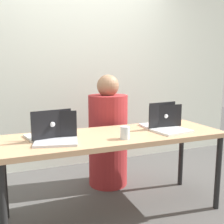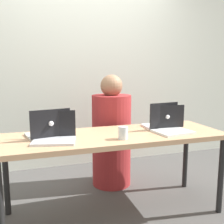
{
  "view_description": "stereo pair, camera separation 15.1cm",
  "coord_description": "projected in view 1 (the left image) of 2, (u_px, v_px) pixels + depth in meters",
  "views": [
    {
      "loc": [
        -0.82,
        -1.99,
        1.26
      ],
      "look_at": [
        0.0,
        0.06,
        0.9
      ],
      "focal_mm": 42.0,
      "sensor_mm": 36.0,
      "label": 1
    },
    {
      "loc": [
        -0.68,
        -2.04,
        1.26
      ],
      "look_at": [
        0.0,
        0.06,
        0.9
      ],
      "focal_mm": 42.0,
      "sensor_mm": 36.0,
      "label": 2
    }
  ],
  "objects": [
    {
      "name": "person_at_center",
      "position": [
        108.0,
        137.0,
        2.85
      ],
      "size": [
        0.48,
        0.48,
        1.21
      ],
      "rotation": [
        0.0,
        0.0,
        3.29
      ],
      "color": "maroon",
      "rests_on": "ground"
    },
    {
      "name": "water_glass_center",
      "position": [
        125.0,
        133.0,
        2.06
      ],
      "size": [
        0.08,
        0.08,
        0.1
      ],
      "color": "silver",
      "rests_on": "desk"
    },
    {
      "name": "laptop_back_right",
      "position": [
        161.0,
        122.0,
        2.48
      ],
      "size": [
        0.35,
        0.27,
        0.22
      ],
      "rotation": [
        0.0,
        0.0,
        3.07
      ],
      "color": "silver",
      "rests_on": "desk"
    },
    {
      "name": "laptop_front_right",
      "position": [
        168.0,
        125.0,
        2.34
      ],
      "size": [
        0.34,
        0.31,
        0.25
      ],
      "rotation": [
        0.0,
        0.0,
        0.15
      ],
      "color": "silver",
      "rests_on": "desk"
    },
    {
      "name": "ground_plane",
      "position": [
        115.0,
        213.0,
        2.33
      ],
      "size": [
        12.0,
        12.0,
        0.0
      ],
      "primitive_type": "plane",
      "color": "#4B4A48"
    },
    {
      "name": "desk",
      "position": [
        115.0,
        141.0,
        2.23
      ],
      "size": [
        1.89,
        0.64,
        0.72
      ],
      "color": "tan",
      "rests_on": "ground"
    },
    {
      "name": "back_wall",
      "position": [
        75.0,
        65.0,
        3.37
      ],
      "size": [
        4.92,
        0.1,
        2.64
      ],
      "primitive_type": "cube",
      "color": "silver",
      "rests_on": "ground"
    },
    {
      "name": "laptop_back_left",
      "position": [
        49.0,
        132.0,
        2.08
      ],
      "size": [
        0.36,
        0.31,
        0.24
      ],
      "rotation": [
        0.0,
        0.0,
        3.34
      ],
      "color": "silver",
      "rests_on": "desk"
    },
    {
      "name": "laptop_front_left",
      "position": [
        56.0,
        135.0,
        1.97
      ],
      "size": [
        0.36,
        0.3,
        0.22
      ],
      "rotation": [
        0.0,
        0.0,
        -0.24
      ],
      "color": "silver",
      "rests_on": "desk"
    }
  ]
}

